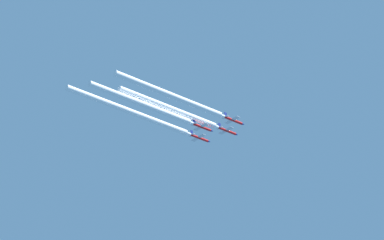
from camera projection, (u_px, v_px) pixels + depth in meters
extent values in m
cylinder|color=red|center=(227.00, 131.00, 545.98)|extent=(1.18, 10.20, 1.18)
cone|color=navy|center=(237.00, 135.00, 549.33)|extent=(1.12, 1.72, 1.12)
ellipsoid|color=black|center=(231.00, 131.00, 547.48)|extent=(0.65, 2.36, 0.53)
cube|color=silver|center=(226.00, 131.00, 545.65)|extent=(8.59, 2.04, 0.13)
cube|color=silver|center=(219.00, 128.00, 543.37)|extent=(3.65, 1.18, 0.13)
cube|color=navy|center=(220.00, 125.00, 544.13)|extent=(0.11, 1.40, 1.83)
cylinder|color=black|center=(218.00, 127.00, 542.96)|extent=(0.89, 0.64, 0.89)
cylinder|color=red|center=(199.00, 138.00, 549.42)|extent=(1.18, 10.20, 1.18)
cone|color=navy|center=(209.00, 142.00, 552.77)|extent=(1.12, 1.72, 1.12)
ellipsoid|color=black|center=(203.00, 138.00, 550.92)|extent=(0.65, 2.36, 0.53)
cube|color=silver|center=(198.00, 138.00, 549.09)|extent=(8.59, 2.04, 0.13)
cube|color=silver|center=(192.00, 135.00, 546.81)|extent=(3.65, 1.18, 0.13)
cube|color=navy|center=(192.00, 132.00, 547.57)|extent=(0.11, 1.40, 1.83)
cylinder|color=black|center=(190.00, 134.00, 546.39)|extent=(0.89, 0.64, 0.89)
cylinder|color=red|center=(233.00, 120.00, 532.68)|extent=(1.18, 10.20, 1.18)
cone|color=navy|center=(243.00, 124.00, 536.03)|extent=(1.12, 1.72, 1.12)
ellipsoid|color=black|center=(237.00, 121.00, 534.18)|extent=(0.65, 2.36, 0.53)
cube|color=silver|center=(232.00, 120.00, 532.35)|extent=(8.59, 2.04, 0.13)
cube|color=silver|center=(225.00, 117.00, 530.07)|extent=(3.65, 1.18, 0.13)
cube|color=navy|center=(225.00, 114.00, 530.83)|extent=(0.11, 1.40, 1.83)
cylinder|color=black|center=(224.00, 117.00, 529.66)|extent=(0.89, 0.64, 0.89)
cylinder|color=red|center=(202.00, 127.00, 535.69)|extent=(1.18, 10.20, 1.18)
cone|color=navy|center=(212.00, 131.00, 539.04)|extent=(1.12, 1.72, 1.12)
ellipsoid|color=black|center=(206.00, 128.00, 537.19)|extent=(0.65, 2.36, 0.53)
cube|color=silver|center=(201.00, 127.00, 535.36)|extent=(8.59, 2.04, 0.13)
cube|color=silver|center=(194.00, 124.00, 533.08)|extent=(3.65, 1.18, 0.13)
cube|color=navy|center=(194.00, 121.00, 533.84)|extent=(0.11, 1.40, 1.83)
cylinder|color=black|center=(193.00, 123.00, 532.67)|extent=(0.89, 0.64, 0.89)
cylinder|color=white|center=(178.00, 112.00, 529.72)|extent=(1.40, 46.97, 1.40)
cylinder|color=white|center=(168.00, 108.00, 526.54)|extent=(2.66, 54.02, 2.66)
cylinder|color=white|center=(141.00, 116.00, 530.23)|extent=(1.40, 57.37, 1.40)
cylinder|color=white|center=(128.00, 111.00, 526.35)|extent=(2.66, 65.98, 2.66)
cylinder|color=white|center=(180.00, 99.00, 515.44)|extent=(1.40, 50.46, 1.40)
cylinder|color=white|center=(169.00, 95.00, 512.03)|extent=(2.66, 58.03, 2.66)
cylinder|color=white|center=(151.00, 107.00, 519.33)|extent=(1.40, 47.30, 1.40)
cylinder|color=white|center=(141.00, 103.00, 516.14)|extent=(2.66, 54.40, 2.66)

